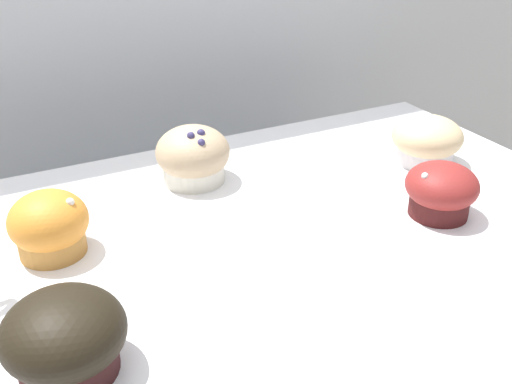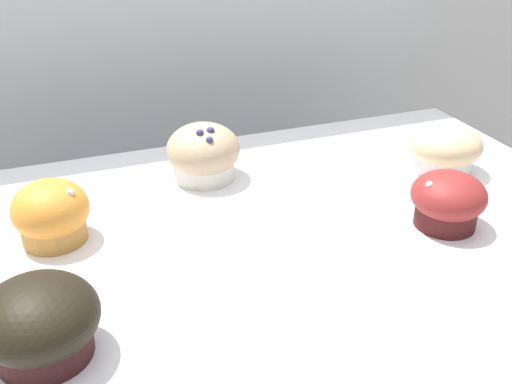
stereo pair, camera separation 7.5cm
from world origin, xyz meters
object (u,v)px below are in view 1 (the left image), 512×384
Objects in this scene: muffin_back_right at (190,157)px; muffin_front_left at (65,338)px; muffin_front_center at (49,226)px; muffin_front_right at (427,140)px; muffin_back_left at (441,190)px.

muffin_back_right reaches higher than muffin_front_left.
muffin_back_right reaches higher than muffin_front_center.
muffin_front_right is at bearing -0.22° from muffin_front_center.
muffin_back_left is 0.88× the size of muffin_back_right.
muffin_front_right is (0.56, -0.00, 0.00)m from muffin_front_center.
muffin_back_left is at bearing -43.18° from muffin_back_right.
muffin_front_left is at bearing -96.32° from muffin_front_center.
muffin_front_left is 1.02× the size of muffin_front_right.
muffin_back_right is 0.99× the size of muffin_front_right.
muffin_front_center reaches higher than muffin_front_right.
muffin_back_right is 0.39m from muffin_front_left.
muffin_front_right reaches higher than muffin_back_left.
muffin_back_left is (0.47, -0.14, -0.00)m from muffin_front_center.
muffin_back_right is at bearing 163.47° from muffin_front_right.
muffin_front_center is 0.56m from muffin_front_right.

